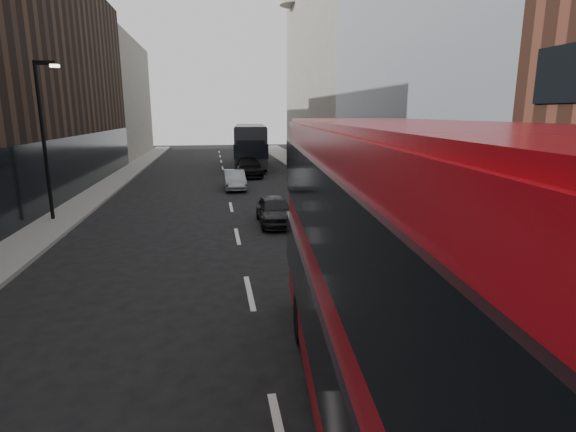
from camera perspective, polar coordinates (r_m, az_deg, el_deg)
name	(u,v)px	position (r m, az deg, el deg)	size (l,w,h in m)	color
sidewalk_right	(340,187)	(30.39, 6.63, 3.63)	(3.00, 80.00, 0.15)	slate
sidewalk_left	(97,194)	(30.07, -23.10, 2.58)	(2.00, 80.00, 0.15)	slate
building_modern_block	(434,21)	(28.16, 18.09, 22.49)	(5.03, 22.00, 20.00)	gray
building_victorian	(328,67)	(49.58, 5.09, 18.31)	(6.50, 24.00, 21.00)	slate
building_left_mid	(51,82)	(35.50, -27.91, 14.81)	(5.00, 24.00, 14.00)	black
building_left_far	(117,99)	(56.83, -20.90, 13.66)	(5.00, 20.00, 13.00)	slate
street_lamp	(44,130)	(23.02, -28.53, 9.53)	(1.06, 0.22, 7.00)	black
red_bus	(424,292)	(6.12, 16.88, -9.19)	(3.95, 12.07, 4.80)	#B20B14
grey_bus	(250,145)	(42.70, -4.80, 9.02)	(3.73, 12.16, 3.87)	black
car_a	(275,210)	(20.32, -1.69, 0.75)	(1.52, 3.77, 1.28)	black
car_b	(235,180)	(30.06, -6.81, 4.60)	(1.34, 3.83, 1.26)	gray
car_c	(249,167)	(36.30, -5.03, 6.23)	(2.07, 5.10, 1.48)	black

